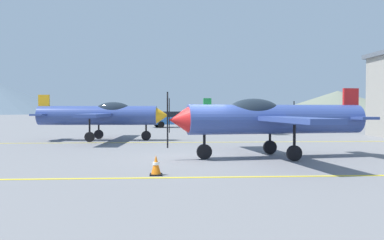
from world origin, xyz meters
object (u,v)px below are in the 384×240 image
at_px(airplane_mid, 103,115).
at_px(traffic_cone_front, 156,165).
at_px(car_sedan, 172,119).
at_px(airplane_near, 269,118).
at_px(airplane_far, 249,113).

distance_m(airplane_mid, traffic_cone_front, 13.37).
bearing_deg(car_sedan, airplane_near, -82.28).
bearing_deg(airplane_mid, airplane_far, 38.07).
height_order(airplane_far, car_sedan, airplane_far).
distance_m(airplane_mid, car_sedan, 17.14).
bearing_deg(airplane_far, airplane_near, -99.10).
height_order(airplane_mid, traffic_cone_front, airplane_mid).
distance_m(airplane_mid, airplane_far, 13.51).
bearing_deg(traffic_cone_front, airplane_mid, 105.44).
height_order(car_sedan, traffic_cone_front, car_sedan).
height_order(airplane_near, traffic_cone_front, airplane_near).
xyz_separation_m(airplane_mid, airplane_far, (10.63, 8.33, 0.00)).
bearing_deg(airplane_near, traffic_cone_front, -138.28).
distance_m(airplane_near, airplane_far, 17.52).
bearing_deg(traffic_cone_front, airplane_near, 41.72).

